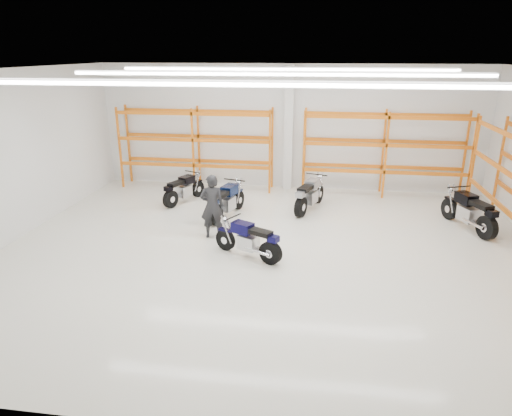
# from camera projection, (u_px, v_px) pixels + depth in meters

# --- Properties ---
(ground) EXTENTS (14.00, 14.00, 0.00)m
(ground) POSITION_uv_depth(u_px,v_px,m) (270.00, 251.00, 11.80)
(ground) COLOR silver
(ground) RESTS_ON ground
(room_shell) EXTENTS (14.02, 12.02, 4.51)m
(room_shell) POSITION_uv_depth(u_px,v_px,m) (271.00, 124.00, 10.75)
(room_shell) COLOR white
(room_shell) RESTS_ON ground
(motorcycle_main) EXTENTS (1.82, 1.05, 0.98)m
(motorcycle_main) POSITION_uv_depth(u_px,v_px,m) (250.00, 241.00, 11.30)
(motorcycle_main) COLOR black
(motorcycle_main) RESTS_ON ground
(motorcycle_back_a) EXTENTS (0.99, 1.87, 0.98)m
(motorcycle_back_a) POSITION_uv_depth(u_px,v_px,m) (183.00, 190.00, 15.44)
(motorcycle_back_a) COLOR black
(motorcycle_back_a) RESTS_ON ground
(motorcycle_back_b) EXTENTS (0.98, 2.26, 1.17)m
(motorcycle_back_b) POSITION_uv_depth(u_px,v_px,m) (224.00, 201.00, 13.92)
(motorcycle_back_b) COLOR black
(motorcycle_back_b) RESTS_ON ground
(motorcycle_back_c) EXTENTS (1.02, 2.12, 1.08)m
(motorcycle_back_c) POSITION_uv_depth(u_px,v_px,m) (309.00, 195.00, 14.67)
(motorcycle_back_c) COLOR black
(motorcycle_back_c) RESTS_ON ground
(motorcycle_back_d) EXTENTS (1.08, 2.20, 1.13)m
(motorcycle_back_d) POSITION_uv_depth(u_px,v_px,m) (470.00, 213.00, 13.05)
(motorcycle_back_d) COLOR black
(motorcycle_back_d) RESTS_ON ground
(standing_man) EXTENTS (0.72, 0.55, 1.79)m
(standing_man) POSITION_uv_depth(u_px,v_px,m) (212.00, 206.00, 12.44)
(standing_man) COLOR black
(standing_man) RESTS_ON ground
(structural_column) EXTENTS (0.32, 0.32, 4.50)m
(structural_column) POSITION_uv_depth(u_px,v_px,m) (289.00, 129.00, 16.51)
(structural_column) COLOR white
(structural_column) RESTS_ON ground
(pallet_racking_back_left) EXTENTS (5.67, 0.87, 3.00)m
(pallet_racking_back_left) POSITION_uv_depth(u_px,v_px,m) (196.00, 140.00, 16.80)
(pallet_racking_back_left) COLOR orange
(pallet_racking_back_left) RESTS_ON ground
(pallet_racking_back_right) EXTENTS (5.67, 0.87, 3.00)m
(pallet_racking_back_right) POSITION_uv_depth(u_px,v_px,m) (385.00, 146.00, 15.88)
(pallet_racking_back_right) COLOR orange
(pallet_racking_back_right) RESTS_ON ground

